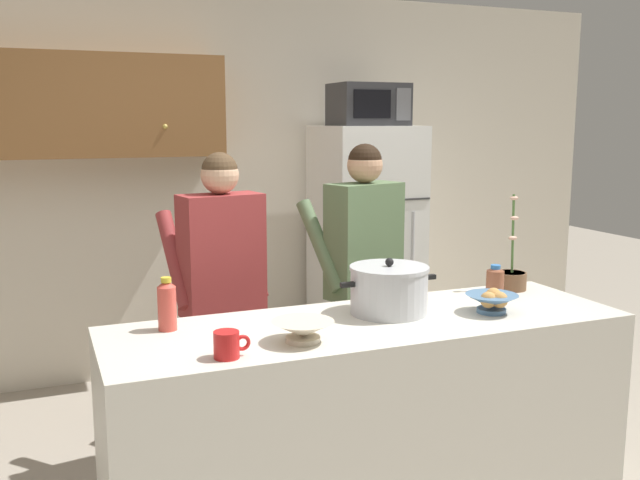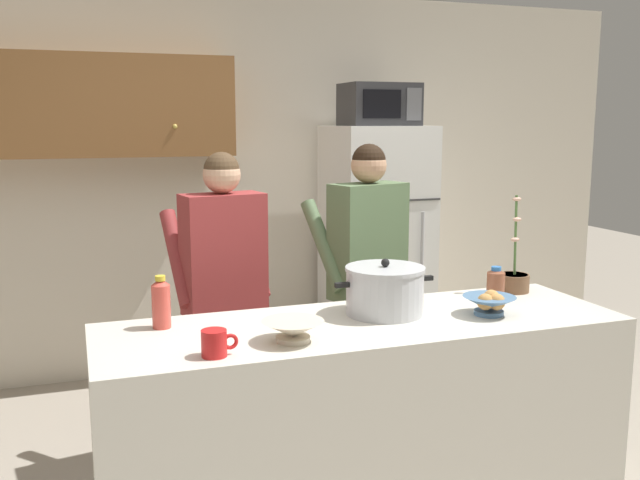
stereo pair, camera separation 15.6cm
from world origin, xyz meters
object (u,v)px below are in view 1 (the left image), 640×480
at_px(empty_bowl, 303,330).
at_px(coffee_mug, 227,345).
at_px(cooking_pot, 389,290).
at_px(potted_orchid, 511,277).
at_px(bread_bowl, 492,301).
at_px(person_near_pot, 221,274).
at_px(refrigerator, 365,249).
at_px(microwave, 368,105).
at_px(bottle_near_edge, 495,281).
at_px(bottle_mid_counter, 167,304).
at_px(person_by_sink, 363,257).

bearing_deg(empty_bowl, coffee_mug, -167.21).
height_order(cooking_pot, potted_orchid, potted_orchid).
bearing_deg(potted_orchid, bread_bowl, -136.47).
bearing_deg(coffee_mug, cooking_pot, 21.24).
bearing_deg(person_near_pot, potted_orchid, -25.60).
relative_size(person_near_pot, empty_bowl, 6.73).
relative_size(refrigerator, person_near_pot, 1.07).
bearing_deg(person_near_pot, microwave, 37.41).
distance_m(refrigerator, bottle_near_edge, 1.73).
bearing_deg(coffee_mug, bottle_mid_counter, 108.07).
bearing_deg(microwave, refrigerator, 90.07).
height_order(microwave, bottle_mid_counter, microwave).
relative_size(person_near_pot, coffee_mug, 12.07).
height_order(refrigerator, empty_bowl, refrigerator).
bearing_deg(refrigerator, cooking_pot, -112.76).
bearing_deg(cooking_pot, microwave, 66.98).
height_order(bread_bowl, bottle_near_edge, bottle_near_edge).
relative_size(microwave, potted_orchid, 1.03).
bearing_deg(cooking_pot, bottle_mid_counter, 173.51).
distance_m(empty_bowl, bottle_mid_counter, 0.56).
distance_m(person_by_sink, coffee_mug, 1.50).
distance_m(refrigerator, potted_orchid, 1.62).
relative_size(bottle_near_edge, potted_orchid, 0.33).
bearing_deg(coffee_mug, microwave, 53.35).
distance_m(bottle_mid_counter, potted_orchid, 1.67).
height_order(cooking_pot, bread_bowl, cooking_pot).
bearing_deg(bread_bowl, empty_bowl, -175.40).
distance_m(microwave, bottle_mid_counter, 2.48).
height_order(person_by_sink, bottle_near_edge, person_by_sink).
bearing_deg(person_near_pot, bread_bowl, -44.77).
bearing_deg(microwave, empty_bowl, -121.65).
height_order(empty_bowl, bottle_near_edge, bottle_near_edge).
xyz_separation_m(coffee_mug, bread_bowl, (1.19, 0.14, 0.00)).
distance_m(cooking_pot, potted_orchid, 0.77).
relative_size(cooking_pot, bread_bowl, 1.99).
relative_size(refrigerator, cooking_pot, 3.79).
height_order(person_by_sink, coffee_mug, person_by_sink).
xyz_separation_m(cooking_pot, potted_orchid, (0.75, 0.16, -0.04)).
height_order(person_by_sink, empty_bowl, person_by_sink).
xyz_separation_m(person_by_sink, cooking_pot, (-0.25, -0.78, 0.02)).
relative_size(refrigerator, bread_bowl, 7.56).
relative_size(cooking_pot, bottle_mid_counter, 2.12).
height_order(refrigerator, person_near_pot, refrigerator).
bearing_deg(microwave, coffee_mug, -126.65).
bearing_deg(bottle_mid_counter, coffee_mug, -71.93).
relative_size(person_near_pot, person_by_sink, 0.98).
xyz_separation_m(person_near_pot, bread_bowl, (0.94, -0.94, -0.01)).
distance_m(bread_bowl, empty_bowl, 0.89).
xyz_separation_m(refrigerator, bread_bowl, (-0.33, -1.94, 0.12)).
xyz_separation_m(refrigerator, bottle_near_edge, (-0.16, -1.71, 0.15)).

